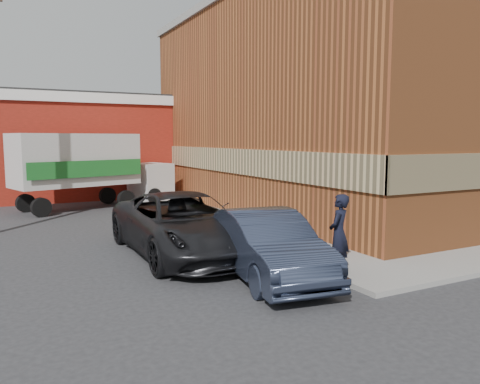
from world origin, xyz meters
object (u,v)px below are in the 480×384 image
brick_building (359,108)px  suv_a (184,224)px  man (339,233)px  warehouse (20,146)px  sedan (267,245)px  box_truck (90,166)px

brick_building → suv_a: brick_building is taller
man → suv_a: size_ratio=0.30×
warehouse → suv_a: size_ratio=2.65×
brick_building → suv_a: (-11.13, -5.61, -3.83)m
man → sedan: size_ratio=0.39×
man → sedan: man is taller
suv_a → box_truck: bearing=94.2°
warehouse → man: bearing=-74.0°
sedan → brick_building: bearing=48.3°
man → box_truck: bearing=-110.0°
suv_a → box_truck: 10.31m
brick_building → warehouse: brick_building is taller
warehouse → box_truck: 6.97m
man → warehouse: bearing=-106.9°
sedan → box_truck: (-1.67, 13.11, 1.21)m
warehouse → suv_a: bearing=-78.6°
suv_a → man: bearing=-56.0°
brick_building → box_truck: bearing=158.7°
box_truck → brick_building: bearing=-37.6°
brick_building → warehouse: size_ratio=1.12×
brick_building → warehouse: bearing=142.8°
suv_a → box_truck: (-0.72, 10.22, 1.12)m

